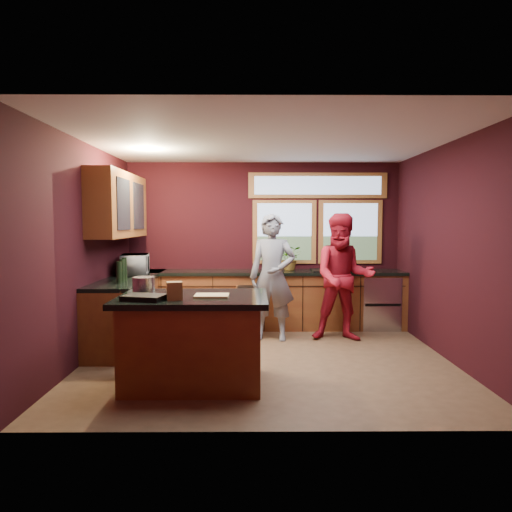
{
  "coord_description": "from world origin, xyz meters",
  "views": [
    {
      "loc": [
        -0.18,
        -5.62,
        1.72
      ],
      "look_at": [
        -0.14,
        0.4,
        1.27
      ],
      "focal_mm": 32.0,
      "sensor_mm": 36.0,
      "label": 1
    }
  ],
  "objects_px": {
    "island": "(194,339)",
    "person_red": "(343,277)",
    "person_grey": "(272,277)",
    "cutting_board": "(212,295)",
    "stock_pot": "(144,285)"
  },
  "relations": [
    {
      "from": "person_grey",
      "to": "person_red",
      "type": "bearing_deg",
      "value": 5.59
    },
    {
      "from": "person_grey",
      "to": "stock_pot",
      "type": "relative_size",
      "value": 7.65
    },
    {
      "from": "person_red",
      "to": "person_grey",
      "type": "bearing_deg",
      "value": -176.88
    },
    {
      "from": "island",
      "to": "cutting_board",
      "type": "xyz_separation_m",
      "value": [
        0.2,
        -0.05,
        0.48
      ]
    },
    {
      "from": "island",
      "to": "person_red",
      "type": "height_order",
      "value": "person_red"
    },
    {
      "from": "person_red",
      "to": "cutting_board",
      "type": "relative_size",
      "value": 5.26
    },
    {
      "from": "person_grey",
      "to": "stock_pot",
      "type": "distance_m",
      "value": 2.23
    },
    {
      "from": "person_red",
      "to": "cutting_board",
      "type": "distance_m",
      "value": 2.53
    },
    {
      "from": "person_red",
      "to": "cutting_board",
      "type": "height_order",
      "value": "person_red"
    },
    {
      "from": "person_grey",
      "to": "cutting_board",
      "type": "relative_size",
      "value": 5.25
    },
    {
      "from": "person_red",
      "to": "stock_pot",
      "type": "bearing_deg",
      "value": -140.75
    },
    {
      "from": "person_red",
      "to": "stock_pot",
      "type": "relative_size",
      "value": 7.67
    },
    {
      "from": "cutting_board",
      "to": "stock_pot",
      "type": "xyz_separation_m",
      "value": [
        -0.75,
        0.2,
        0.08
      ]
    },
    {
      "from": "person_grey",
      "to": "stock_pot",
      "type": "height_order",
      "value": "person_grey"
    },
    {
      "from": "island",
      "to": "cutting_board",
      "type": "distance_m",
      "value": 0.52
    }
  ]
}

